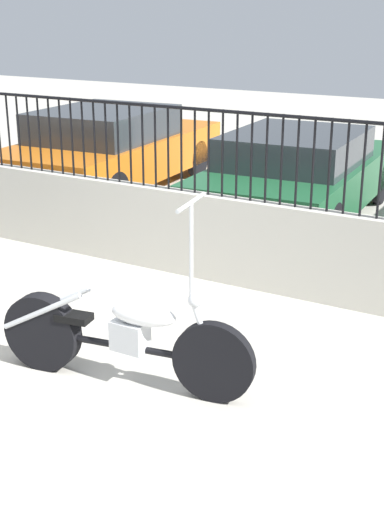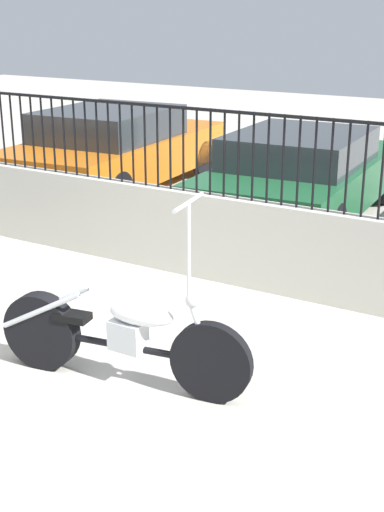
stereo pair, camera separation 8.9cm
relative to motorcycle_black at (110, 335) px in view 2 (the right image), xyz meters
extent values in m
plane|color=#B7B2A5|center=(-0.54, -0.57, -0.39)|extent=(40.00, 40.00, 0.00)
cube|color=beige|center=(-0.54, 2.40, 0.08)|extent=(10.91, 0.18, 0.94)
cylinder|color=black|center=(-3.43, 2.40, 1.01)|extent=(0.02, 0.02, 0.91)
cylinder|color=black|center=(-3.27, 2.40, 1.01)|extent=(0.02, 0.02, 0.91)
cylinder|color=black|center=(-3.10, 2.40, 1.01)|extent=(0.02, 0.02, 0.91)
cylinder|color=black|center=(-2.94, 2.40, 1.01)|extent=(0.02, 0.02, 0.91)
cylinder|color=black|center=(-2.77, 2.40, 1.01)|extent=(0.02, 0.02, 0.91)
cylinder|color=black|center=(-2.61, 2.40, 1.01)|extent=(0.02, 0.02, 0.91)
cylinder|color=black|center=(-2.44, 2.40, 1.01)|extent=(0.02, 0.02, 0.91)
cylinder|color=black|center=(-2.28, 2.40, 1.01)|extent=(0.02, 0.02, 0.91)
cylinder|color=black|center=(-2.11, 2.40, 1.01)|extent=(0.02, 0.02, 0.91)
cylinder|color=black|center=(-1.95, 2.40, 1.01)|extent=(0.02, 0.02, 0.91)
cylinder|color=black|center=(-1.78, 2.40, 1.01)|extent=(0.02, 0.02, 0.91)
cylinder|color=black|center=(-1.62, 2.40, 1.01)|extent=(0.02, 0.02, 0.91)
cylinder|color=black|center=(-1.45, 2.40, 1.01)|extent=(0.02, 0.02, 0.91)
cylinder|color=black|center=(-1.29, 2.40, 1.01)|extent=(0.02, 0.02, 0.91)
cylinder|color=black|center=(-1.12, 2.40, 1.01)|extent=(0.02, 0.02, 0.91)
cylinder|color=black|center=(-0.95, 2.40, 1.01)|extent=(0.02, 0.02, 0.91)
cylinder|color=black|center=(-0.79, 2.40, 1.01)|extent=(0.02, 0.02, 0.91)
cylinder|color=black|center=(-0.62, 2.40, 1.01)|extent=(0.02, 0.02, 0.91)
cylinder|color=black|center=(-0.46, 2.40, 1.01)|extent=(0.02, 0.02, 0.91)
cylinder|color=black|center=(-0.29, 2.40, 1.01)|extent=(0.02, 0.02, 0.91)
cylinder|color=black|center=(-0.13, 2.40, 1.01)|extent=(0.02, 0.02, 0.91)
cylinder|color=black|center=(0.04, 2.40, 1.01)|extent=(0.02, 0.02, 0.91)
cylinder|color=black|center=(0.20, 2.40, 1.01)|extent=(0.02, 0.02, 0.91)
cylinder|color=black|center=(0.37, 2.40, 1.01)|extent=(0.02, 0.02, 0.91)
cylinder|color=black|center=(0.53, 2.40, 1.01)|extent=(0.02, 0.02, 0.91)
cylinder|color=black|center=(0.70, 2.40, 1.01)|extent=(0.02, 0.02, 0.91)
cylinder|color=black|center=(0.86, 2.40, 1.01)|extent=(0.02, 0.02, 0.91)
cylinder|color=black|center=(1.03, 2.40, 1.01)|extent=(0.02, 0.02, 0.91)
cylinder|color=black|center=(1.19, 2.40, 1.01)|extent=(0.02, 0.02, 0.91)
cylinder|color=black|center=(1.36, 2.40, 1.01)|extent=(0.02, 0.02, 0.91)
cylinder|color=black|center=(-0.54, 2.40, 1.44)|extent=(10.91, 0.04, 0.04)
cylinder|color=black|center=(0.84, 0.14, -0.07)|extent=(0.65, 0.19, 0.64)
cylinder|color=black|center=(-0.62, -0.10, -0.07)|extent=(0.67, 0.25, 0.66)
cylinder|color=black|center=(0.11, 0.02, -0.07)|extent=(1.35, 0.28, 0.06)
cube|color=silver|center=(0.16, 0.03, 0.03)|extent=(0.28, 0.18, 0.24)
ellipsoid|color=white|center=(0.27, 0.04, 0.23)|extent=(0.56, 0.28, 0.18)
cube|color=black|center=(-0.33, -0.05, 0.11)|extent=(0.30, 0.20, 0.06)
cylinder|color=silver|center=(0.75, 0.12, 0.18)|extent=(0.23, 0.08, 0.51)
sphere|color=silver|center=(0.69, 0.11, 0.41)|extent=(0.11, 0.11, 0.11)
cylinder|color=silver|center=(0.66, 0.11, 0.79)|extent=(0.03, 0.03, 0.72)
cylinder|color=silver|center=(0.66, 0.11, 1.15)|extent=(0.11, 0.52, 0.03)
cylinder|color=silver|center=(-0.56, -0.16, 0.15)|extent=(0.74, 0.16, 0.42)
cylinder|color=silver|center=(-0.59, -0.02, 0.15)|extent=(0.74, 0.16, 0.42)
cylinder|color=black|center=(-4.77, 6.52, -0.07)|extent=(0.16, 0.65, 0.64)
cylinder|color=black|center=(-2.99, 6.64, -0.07)|extent=(0.16, 0.65, 0.64)
cylinder|color=black|center=(-4.58, 3.79, -0.07)|extent=(0.16, 0.65, 0.64)
cylinder|color=black|center=(-2.80, 3.92, -0.07)|extent=(0.16, 0.65, 0.64)
cube|color=orange|center=(-3.79, 5.22, 0.16)|extent=(2.21, 4.53, 0.62)
cube|color=#2D3338|center=(-3.77, 5.00, 0.70)|extent=(1.85, 2.23, 0.47)
cylinder|color=black|center=(-1.43, 6.37, -0.07)|extent=(0.15, 0.65, 0.64)
cylinder|color=black|center=(-1.28, 3.76, -0.07)|extent=(0.15, 0.65, 0.64)
cylinder|color=black|center=(0.45, 3.86, -0.07)|extent=(0.15, 0.65, 0.64)
cube|color=#1E5933|center=(-0.49, 5.11, 0.14)|extent=(2.09, 4.33, 0.58)
cube|color=#2D3338|center=(-0.48, 4.90, 0.64)|extent=(1.77, 2.12, 0.43)
camera|label=1|loc=(3.08, -4.08, 2.45)|focal=50.00mm
camera|label=2|loc=(3.16, -4.03, 2.45)|focal=50.00mm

